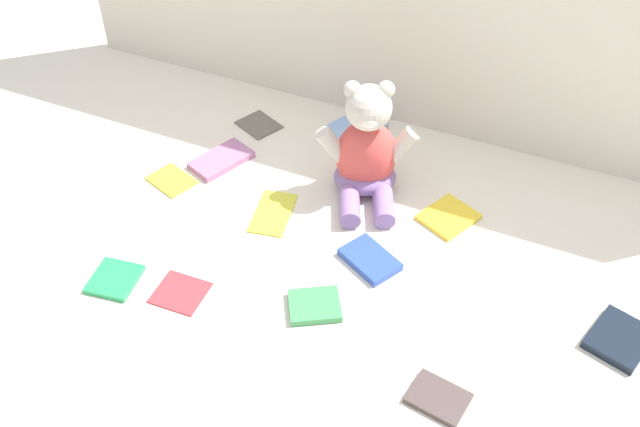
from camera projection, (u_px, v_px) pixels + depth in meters
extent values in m
plane|color=silver|center=(338.00, 218.00, 1.54)|extent=(3.20, 3.20, 0.00)
ellipsoid|color=#D84C47|center=(366.00, 155.00, 1.56)|extent=(0.16, 0.15, 0.17)
ellipsoid|color=#8C6BA5|center=(365.00, 177.00, 1.59)|extent=(0.17, 0.16, 0.06)
sphere|color=beige|center=(369.00, 108.00, 1.47)|extent=(0.13, 0.13, 0.10)
ellipsoid|color=white|center=(369.00, 121.00, 1.45)|extent=(0.05, 0.04, 0.03)
sphere|color=beige|center=(352.00, 90.00, 1.45)|extent=(0.05, 0.05, 0.04)
sphere|color=beige|center=(386.00, 90.00, 1.45)|extent=(0.05, 0.05, 0.04)
cylinder|color=beige|center=(333.00, 146.00, 1.54)|extent=(0.09, 0.07, 0.09)
cylinder|color=beige|center=(400.00, 146.00, 1.54)|extent=(0.09, 0.07, 0.09)
cylinder|color=#8C6BA5|center=(350.00, 206.00, 1.53)|extent=(0.08, 0.11, 0.04)
cylinder|color=#8C6BA5|center=(384.00, 206.00, 1.53)|extent=(0.08, 0.11, 0.04)
cube|color=#CF353C|center=(180.00, 292.00, 1.38)|extent=(0.10, 0.09, 0.01)
cube|color=#5E5A51|center=(259.00, 124.00, 1.78)|extent=(0.12, 0.11, 0.01)
cube|color=#A86897|center=(221.00, 160.00, 1.67)|extent=(0.12, 0.16, 0.02)
cube|color=#4C3D3A|center=(438.00, 398.00, 1.21)|extent=(0.11, 0.09, 0.01)
cube|color=yellow|center=(448.00, 217.00, 1.54)|extent=(0.13, 0.14, 0.01)
cube|color=yellow|center=(273.00, 212.00, 1.55)|extent=(0.10, 0.15, 0.01)
cube|color=#2C4BB3|center=(370.00, 259.00, 1.44)|extent=(0.14, 0.12, 0.02)
cube|color=gold|center=(171.00, 180.00, 1.63)|extent=(0.12, 0.10, 0.01)
cube|color=#3F9453|center=(315.00, 306.00, 1.35)|extent=(0.12, 0.12, 0.01)
cube|color=green|center=(115.00, 279.00, 1.40)|extent=(0.10, 0.10, 0.01)
cube|color=black|center=(620.00, 339.00, 1.30)|extent=(0.12, 0.14, 0.02)
cube|color=#83A8DB|center=(355.00, 129.00, 1.76)|extent=(0.14, 0.16, 0.02)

